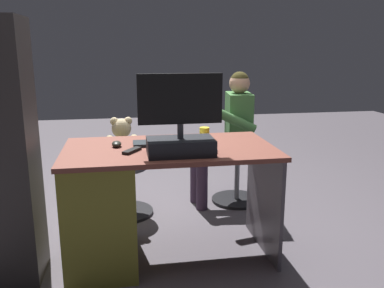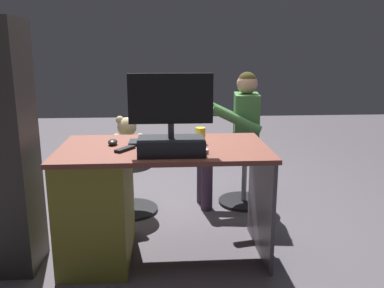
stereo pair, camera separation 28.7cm
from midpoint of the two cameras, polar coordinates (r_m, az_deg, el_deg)
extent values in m
plane|color=#4E474F|center=(3.21, -1.13, -11.59)|extent=(10.00, 10.00, 0.00)
cube|color=brown|center=(2.58, -0.78, -0.68)|extent=(1.32, 0.74, 0.03)
cube|color=olive|center=(2.71, -10.14, -8.46)|extent=(0.42, 0.68, 0.71)
cube|color=#4B454B|center=(2.80, 12.49, -7.83)|extent=(0.02, 0.66, 0.71)
cube|color=black|center=(2.39, 0.52, -0.33)|extent=(0.39, 0.23, 0.09)
cylinder|color=#333338|center=(2.37, 0.53, 1.81)|extent=(0.04, 0.04, 0.09)
cube|color=black|center=(2.34, 0.54, 6.31)|extent=(0.49, 0.02, 0.29)
cube|color=black|center=(2.35, 0.51, 6.36)|extent=(0.45, 0.00, 0.26)
cube|color=black|center=(2.65, -1.17, 0.24)|extent=(0.42, 0.14, 0.02)
ellipsoid|color=black|center=(2.64, -7.97, 0.23)|extent=(0.06, 0.10, 0.04)
cylinder|color=yellow|center=(2.66, 4.28, 1.18)|extent=(0.06, 0.06, 0.10)
cube|color=black|center=(2.49, -6.10, -0.75)|extent=(0.12, 0.15, 0.02)
cube|color=silver|center=(2.51, 2.31, -0.47)|extent=(0.27, 0.33, 0.02)
cylinder|color=black|center=(3.52, -6.32, -9.12)|extent=(0.47, 0.47, 0.03)
cylinder|color=gray|center=(3.44, -6.40, -6.09)|extent=(0.04, 0.04, 0.37)
cylinder|color=#3D3D4C|center=(3.38, -6.50, -2.65)|extent=(0.40, 0.40, 0.06)
ellipsoid|color=#D0BA8C|center=(3.34, -6.56, -0.44)|extent=(0.20, 0.17, 0.21)
sphere|color=#D0BA8C|center=(3.31, -6.64, 2.35)|extent=(0.15, 0.15, 0.15)
sphere|color=beige|center=(3.37, -6.58, 2.37)|extent=(0.06, 0.06, 0.06)
sphere|color=#D0BA8C|center=(3.29, -5.72, 3.36)|extent=(0.07, 0.07, 0.07)
sphere|color=#D0BA8C|center=(3.30, -7.61, 3.32)|extent=(0.07, 0.07, 0.07)
cylinder|color=#D0BA8C|center=(3.37, -4.87, 0.42)|extent=(0.06, 0.16, 0.10)
cylinder|color=#D0BA8C|center=(3.38, -8.23, 0.37)|extent=(0.06, 0.16, 0.10)
cylinder|color=#D0BA8C|center=(3.47, -5.59, -1.12)|extent=(0.07, 0.13, 0.07)
cylinder|color=#D0BA8C|center=(3.47, -7.30, -1.14)|extent=(0.07, 0.13, 0.07)
cylinder|color=black|center=(3.72, 9.43, -7.93)|extent=(0.44, 0.44, 0.03)
cylinder|color=gray|center=(3.65, 9.55, -5.05)|extent=(0.04, 0.04, 0.37)
cylinder|color=#3C5363|center=(3.59, 9.68, -1.80)|extent=(0.38, 0.38, 0.06)
cube|color=#457A3F|center=(3.52, 9.87, 2.73)|extent=(0.24, 0.34, 0.52)
sphere|color=tan|center=(3.48, 10.09, 8.27)|extent=(0.17, 0.17, 0.17)
sphere|color=#3F3919|center=(3.47, 10.11, 8.56)|extent=(0.16, 0.16, 0.16)
cylinder|color=#457A3F|center=(3.28, 8.75, 3.35)|extent=(0.41, 0.12, 0.24)
cylinder|color=#457A3F|center=(3.65, 6.69, 4.45)|extent=(0.41, 0.12, 0.24)
cylinder|color=#3D2B43|center=(3.44, 7.42, -1.53)|extent=(0.37, 0.15, 0.11)
cylinder|color=#3D2B43|center=(3.46, 4.47, -5.64)|extent=(0.10, 0.10, 0.45)
cylinder|color=#3D2B43|center=(3.60, 6.56, -0.82)|extent=(0.37, 0.15, 0.11)
cylinder|color=#3D2B43|center=(3.62, 3.74, -4.75)|extent=(0.10, 0.10, 0.45)
camera|label=1|loc=(0.14, -87.20, 0.68)|focal=38.22mm
camera|label=2|loc=(0.14, 92.80, -0.68)|focal=38.22mm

